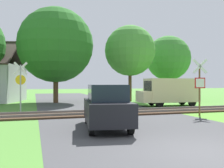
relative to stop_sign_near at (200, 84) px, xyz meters
The scene contains 10 objects.
ground_plane 8.31m from the stop_sign_near, 125.42° to the right, with size 160.00×160.00×0.00m, color #4C8433.
road_asphalt 6.83m from the stop_sign_near, 135.56° to the right, with size 8.23×80.00×0.01m, color #424244.
rail_track 5.53m from the stop_sign_near, 153.73° to the left, with size 60.00×2.60×0.22m.
stop_sign_near is the anchor object (origin of this frame).
crossing_sign_far 11.08m from the stop_sign_near, 152.69° to the left, with size 0.88×0.13×3.24m.
tree_right 12.55m from the stop_sign_near, 87.61° to the left, with size 5.24×5.24×7.87m.
tree_center 14.67m from the stop_sign_near, 119.65° to the left, with size 7.18×7.18×9.11m.
tree_far 17.31m from the stop_sign_near, 65.80° to the left, with size 5.53×5.53×7.78m.
mail_truck 6.30m from the stop_sign_near, 75.10° to the left, with size 4.99×2.12×2.24m.
parked_car 6.69m from the stop_sign_near, 159.46° to the right, with size 2.22×4.20×1.78m.
Camera 1 is at (-4.31, -5.44, 1.82)m, focal length 40.00 mm.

